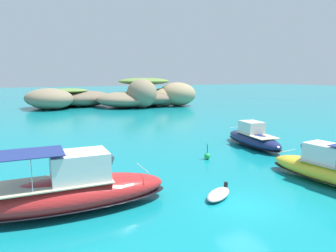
% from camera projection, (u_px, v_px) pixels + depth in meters
% --- Properties ---
extents(ground_plane, '(400.00, 400.00, 0.00)m').
position_uv_depth(ground_plane, '(243.00, 206.00, 18.10)').
color(ground_plane, '#0F7F89').
extents(islet_large, '(28.31, 20.57, 6.85)m').
position_uv_depth(islet_large, '(148.00, 96.00, 76.21)').
color(islet_large, '#756651').
rests_on(islet_large, ground).
extents(islet_small, '(22.79, 18.36, 4.56)m').
position_uv_depth(islet_small, '(64.00, 99.00, 73.33)').
color(islet_small, '#756651').
rests_on(islet_small, ground).
extents(motorboat_red, '(11.35, 3.94, 3.50)m').
position_uv_depth(motorboat_red, '(72.00, 191.00, 17.39)').
color(motorboat_red, red).
rests_on(motorboat_red, ground).
extents(motorboat_navy, '(4.08, 9.25, 2.64)m').
position_uv_depth(motorboat_navy, '(253.00, 138.00, 33.03)').
color(motorboat_navy, navy).
rests_on(motorboat_navy, ground).
extents(motorboat_yellow, '(3.56, 9.48, 2.91)m').
position_uv_depth(motorboat_yellow, '(330.00, 170.00, 21.75)').
color(motorboat_yellow, yellow).
rests_on(motorboat_yellow, ground).
extents(dinghy_tender, '(2.77, 2.36, 0.58)m').
position_uv_depth(dinghy_tender, '(218.00, 194.00, 19.26)').
color(dinghy_tender, '#B2B2B2').
rests_on(dinghy_tender, ground).
extents(channel_buoy, '(0.56, 0.56, 1.48)m').
position_uv_depth(channel_buoy, '(207.00, 156.00, 28.09)').
color(channel_buoy, green).
rests_on(channel_buoy, ground).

